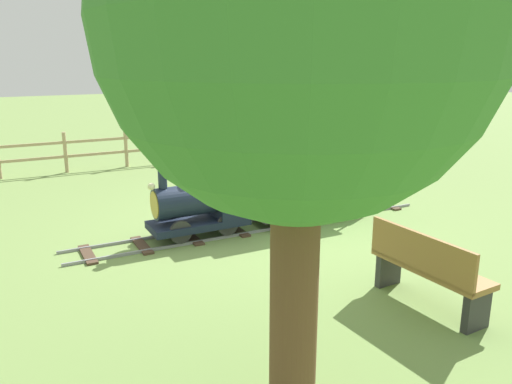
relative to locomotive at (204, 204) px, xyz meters
The scene contains 8 objects.
ground_plane 1.09m from the locomotive, 90.00° to the right, with size 60.00×60.00×0.00m, color #75934C.
track 0.98m from the locomotive, 90.00° to the right, with size 0.71×5.70×0.04m.
locomotive is the anchor object (origin of this frame).
passenger_car 1.77m from the locomotive, 90.00° to the right, with size 0.77×2.00×0.97m.
conductor_person 1.13m from the locomotive, 34.27° to the right, with size 0.30×0.30×1.62m.
park_bench 3.28m from the locomotive, 158.43° to the right, with size 1.32×0.47×0.82m.
oak_tree_near 4.44m from the locomotive, 167.49° to the left, with size 2.51×2.51×3.98m.
fence_section 5.36m from the locomotive, ahead, with size 0.08×6.78×0.90m.
Camera 1 is at (-6.49, 3.54, 2.50)m, focal length 35.76 mm.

